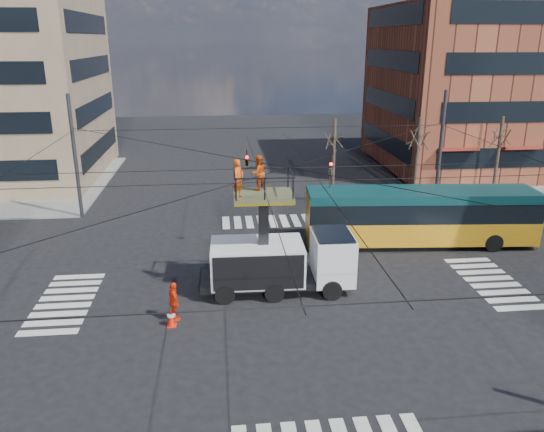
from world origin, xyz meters
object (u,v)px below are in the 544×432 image
at_px(utility_truck, 281,248).
at_px(flagger, 341,253).
at_px(city_bus, 420,215).
at_px(traffic_cone, 171,318).
at_px(worker_ground, 174,302).

relative_size(utility_truck, flagger, 3.85).
xyz_separation_m(city_bus, traffic_cone, (-13.33, -7.80, -1.35)).
relative_size(city_bus, traffic_cone, 17.34).
xyz_separation_m(city_bus, worker_ground, (-13.22, -7.33, -0.87)).
distance_m(city_bus, traffic_cone, 15.51).
height_order(traffic_cone, worker_ground, worker_ground).
bearing_deg(city_bus, flagger, -144.69).
relative_size(utility_truck, city_bus, 0.54).
relative_size(worker_ground, flagger, 0.93).
distance_m(traffic_cone, worker_ground, 0.68).
bearing_deg(flagger, worker_ground, -102.25).
bearing_deg(flagger, city_bus, 80.72).
relative_size(traffic_cone, worker_ground, 0.44).
xyz_separation_m(utility_truck, flagger, (3.27, 1.84, -1.15)).
xyz_separation_m(utility_truck, city_bus, (8.49, 4.95, -0.34)).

